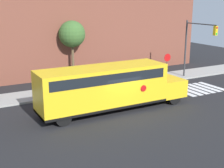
% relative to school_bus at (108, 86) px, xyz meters
% --- Properties ---
extents(ground_plane, '(60.00, 60.00, 0.00)m').
position_rel_school_bus_xyz_m(ground_plane, '(0.56, -0.83, -1.78)').
color(ground_plane, black).
extents(sidewalk_strip, '(44.00, 3.00, 0.15)m').
position_rel_school_bus_xyz_m(sidewalk_strip, '(0.56, 5.67, -1.71)').
color(sidewalk_strip, '#9E9E99').
rests_on(sidewalk_strip, ground).
extents(building_backdrop, '(32.00, 4.00, 8.69)m').
position_rel_school_bus_xyz_m(building_backdrop, '(0.56, 12.17, 2.56)').
color(building_backdrop, brown).
rests_on(building_backdrop, ground).
extents(crosswalk_stripes, '(4.00, 3.20, 0.01)m').
position_rel_school_bus_xyz_m(crosswalk_stripes, '(9.37, 1.17, -1.78)').
color(crosswalk_stripes, white).
rests_on(crosswalk_stripes, ground).
extents(school_bus, '(10.83, 2.57, 3.12)m').
position_rel_school_bus_xyz_m(school_bus, '(0.00, 0.00, 0.00)').
color(school_bus, yellow).
rests_on(school_bus, ground).
extents(stop_sign, '(0.74, 0.10, 2.52)m').
position_rel_school_bus_xyz_m(stop_sign, '(9.04, 5.07, -0.10)').
color(stop_sign, '#38383A').
rests_on(stop_sign, ground).
extents(traffic_light, '(0.28, 3.83, 5.57)m').
position_rel_school_bus_xyz_m(traffic_light, '(11.12, 3.73, 1.94)').
color(traffic_light, '#38383A').
rests_on(traffic_light, ground).
extents(tree_near_sidewalk, '(2.50, 2.50, 5.60)m').
position_rel_school_bus_xyz_m(tree_near_sidewalk, '(1.20, 9.43, 2.53)').
color(tree_near_sidewalk, brown).
rests_on(tree_near_sidewalk, ground).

